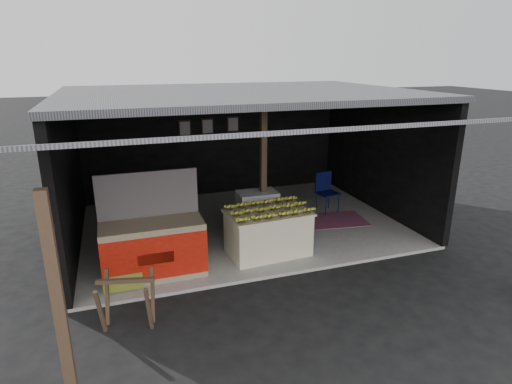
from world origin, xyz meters
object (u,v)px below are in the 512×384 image
object	(u,v)px
banana_table	(268,233)
neighbor_stall	(153,246)
white_crate	(257,212)
water_barrel	(305,232)
sawhorse	(127,297)
plastic_chair	(326,189)

from	to	relation	value
banana_table	neighbor_stall	size ratio (longest dim) A/B	0.91
white_crate	neighbor_stall	world-z (taller)	neighbor_stall
white_crate	water_barrel	world-z (taller)	white_crate
white_crate	sawhorse	world-z (taller)	white_crate
white_crate	water_barrel	size ratio (longest dim) A/B	1.95
sawhorse	water_barrel	size ratio (longest dim) A/B	1.76
neighbor_stall	plastic_chair	xyz separation A→B (m)	(4.30, 1.93, 0.04)
banana_table	white_crate	bearing A→B (deg)	78.48
neighbor_stall	water_barrel	world-z (taller)	neighbor_stall
neighbor_stall	sawhorse	size ratio (longest dim) A/B	2.14
neighbor_stall	sawhorse	xyz separation A→B (m)	(-0.51, -1.38, -0.10)
sawhorse	water_barrel	world-z (taller)	sawhorse
water_barrel	plastic_chair	bearing A→B (deg)	51.22
plastic_chair	water_barrel	bearing A→B (deg)	-137.89
neighbor_stall	sawhorse	distance (m)	1.47
plastic_chair	neighbor_stall	bearing A→B (deg)	-164.90
sawhorse	plastic_chair	world-z (taller)	plastic_chair
banana_table	water_barrel	size ratio (longest dim) A/B	3.43
neighbor_stall	water_barrel	size ratio (longest dim) A/B	3.78
plastic_chair	sawhorse	bearing A→B (deg)	-154.54
neighbor_stall	plastic_chair	bearing A→B (deg)	23.95
water_barrel	plastic_chair	world-z (taller)	plastic_chair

